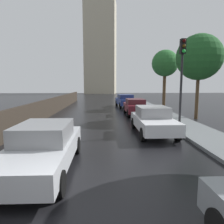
# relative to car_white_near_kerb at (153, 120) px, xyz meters

# --- Properties ---
(car_white_near_kerb) EXTENTS (1.84, 4.28, 1.41)m
(car_white_near_kerb) POSITION_rel_car_white_near_kerb_xyz_m (0.00, 0.00, 0.00)
(car_white_near_kerb) COLOR silver
(car_white_near_kerb) RESTS_ON ground
(car_maroon_far_ahead) EXTENTS (1.72, 3.90, 1.37)m
(car_maroon_far_ahead) POSITION_rel_car_white_near_kerb_xyz_m (0.05, 6.55, 0.01)
(car_maroon_far_ahead) COLOR maroon
(car_maroon_far_ahead) RESTS_ON ground
(car_blue_behind_camera) EXTENTS (2.09, 4.61, 1.44)m
(car_blue_behind_camera) POSITION_rel_car_white_near_kerb_xyz_m (-0.15, 12.82, 0.04)
(car_blue_behind_camera) COLOR navy
(car_blue_behind_camera) RESTS_ON ground
(car_silver_far_lane) EXTENTS (1.78, 4.55, 1.40)m
(car_silver_far_lane) POSITION_rel_car_white_near_kerb_xyz_m (-4.35, -4.49, -0.00)
(car_silver_far_lane) COLOR #B2B5BA
(car_silver_far_lane) RESTS_ON ground
(traffic_light) EXTENTS (0.26, 0.39, 4.71)m
(traffic_light) POSITION_rel_car_white_near_kerb_xyz_m (1.46, 0.11, 2.66)
(traffic_light) COLOR black
(traffic_light) RESTS_ON sidewalk_strip
(street_tree_near) EXTENTS (2.75, 2.75, 6.14)m
(street_tree_near) POSITION_rel_car_white_near_kerb_xyz_m (3.82, 11.23, 4.00)
(street_tree_near) COLOR #4C3823
(street_tree_near) RESTS_ON ground
(street_tree_mid) EXTENTS (3.30, 3.30, 6.17)m
(street_tree_mid) POSITION_rel_car_white_near_kerb_xyz_m (4.36, 4.56, 3.79)
(street_tree_mid) COLOR #4C3823
(street_tree_mid) RESTS_ON ground
(distant_tower) EXTENTS (9.27, 8.35, 29.20)m
(distant_tower) POSITION_rel_car_white_near_kerb_xyz_m (-3.53, 49.65, 12.28)
(distant_tower) COLOR #B2A88E
(distant_tower) RESTS_ON ground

